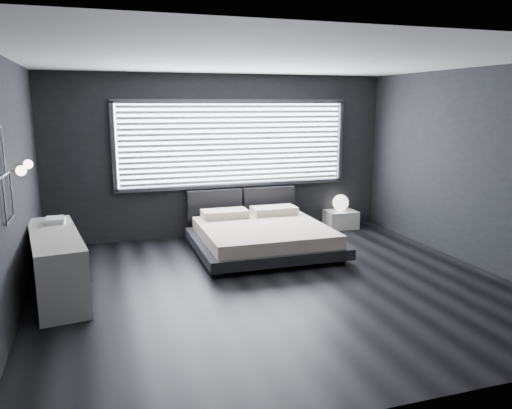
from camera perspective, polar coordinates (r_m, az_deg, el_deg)
name	(u,v)px	position (r m, az deg, el deg)	size (l,w,h in m)	color
room	(277,178)	(6.16, 2.42, 3.06)	(6.04, 6.00, 2.80)	black
window	(235,144)	(8.75, -2.47, 6.94)	(4.14, 0.09, 1.52)	white
headboard	(242,203)	(8.87, -1.61, 0.22)	(1.96, 0.16, 0.52)	black
sconce_near	(21,171)	(5.86, -25.29, 3.51)	(0.18, 0.11, 0.11)	silver
sconce_far	(28,164)	(6.45, -24.64, 4.20)	(0.18, 0.11, 0.11)	silver
wall_art_lower	(8,197)	(5.56, -26.48, 0.74)	(0.01, 0.48, 0.48)	#47474C
bed	(263,236)	(7.87, 0.78, -3.58)	(2.15, 2.06, 0.55)	black
nightstand	(341,219)	(9.53, 9.67, -1.67)	(0.55, 0.46, 0.32)	silver
orb_lamp	(341,203)	(9.51, 9.64, 0.23)	(0.30, 0.30, 0.30)	white
dresser	(57,264)	(6.57, -21.81, -6.29)	(0.81, 1.99, 0.78)	silver
book_stack	(55,220)	(7.01, -22.01, -1.67)	(0.27, 0.35, 0.07)	white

